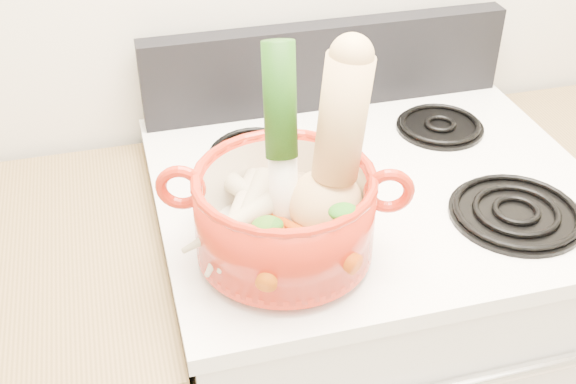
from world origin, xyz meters
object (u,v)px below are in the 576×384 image
object	(u,v)px
squash	(328,150)
leek	(283,142)
dutch_oven	(285,214)
stove_body	(360,365)

from	to	relation	value
squash	leek	xyz separation A→B (m)	(-0.06, 0.02, 0.01)
dutch_oven	leek	distance (m)	0.12
dutch_oven	squash	size ratio (longest dim) A/B	0.94
dutch_oven	leek	xyz separation A→B (m)	(0.00, 0.02, 0.11)
dutch_oven	squash	bearing A→B (deg)	12.50
stove_body	leek	world-z (taller)	leek
stove_body	dutch_oven	distance (m)	0.63
stove_body	dutch_oven	bearing A→B (deg)	-142.55
stove_body	squash	xyz separation A→B (m)	(-0.15, -0.17, 0.68)
dutch_oven	squash	world-z (taller)	squash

